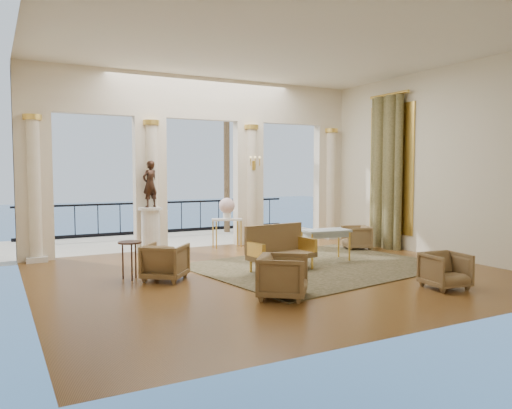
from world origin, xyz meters
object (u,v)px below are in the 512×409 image
armchair_d (165,260)px  settee (279,248)px  armchair_c (356,236)px  console_table (227,224)px  armchair_b (445,269)px  armchair_a (283,274)px  statue (150,184)px  pedestal (151,231)px  game_table (326,233)px  side_table (130,247)px

armchair_d → settee: settee is taller
armchair_c → settee: settee is taller
armchair_d → console_table: size_ratio=0.87×
armchair_b → armchair_c: (1.42, 4.14, -0.01)m
armchair_a → statue: statue is taller
armchair_c → console_table: 3.44m
settee → pedestal: 3.71m
game_table → armchair_d: bearing=-170.7°
side_table → armchair_a: bearing=-54.3°
game_table → side_table: same height
armchair_c → pedestal: bearing=-88.7°
armchair_c → armchair_d: armchair_d is taller
armchair_c → game_table: bearing=-37.9°
pedestal → statue: bearing=0.0°
game_table → statue: statue is taller
console_table → statue: bearing=-156.0°
armchair_d → game_table: size_ratio=0.69×
armchair_c → console_table: bearing=-101.8°
console_table → armchair_d: bearing=-108.6°
console_table → game_table: bearing=-45.9°
armchair_b → settee: bearing=131.2°
armchair_c → side_table: size_ratio=0.95×
armchair_a → armchair_b: 2.97m
settee → statue: 3.92m
settee → pedestal: pedestal is taller
side_table → armchair_b: bearing=-35.3°
console_table → armchair_b: bearing=-54.0°
armchair_b → game_table: game_table is taller
armchair_b → armchair_c: size_ratio=1.02×
game_table → statue: 4.45m
armchair_d → game_table: 3.85m
armchair_b → armchair_a: bearing=172.8°
game_table → console_table: console_table is taller
armchair_c → armchair_d: 5.68m
game_table → console_table: (-1.14, 2.90, -0.01)m
armchair_b → armchair_d: (-4.14, 2.96, 0.03)m
armchair_c → pedestal: pedestal is taller
armchair_d → settee: bearing=-146.2°
pedestal → side_table: pedestal is taller
pedestal → armchair_b: bearing=-59.4°
pedestal → armchair_c: bearing=-20.4°
armchair_b → pedestal: (-3.54, 5.98, 0.21)m
armchair_a → statue: size_ratio=0.68×
armchair_a → settee: 2.22m
game_table → armchair_b: bearing=-77.8°
armchair_b → game_table: size_ratio=0.63×
armchair_a → console_table: size_ratio=0.89×
game_table → side_table: bearing=-175.8°
armchair_a → side_table: bearing=73.6°
statue → settee: bearing=96.3°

